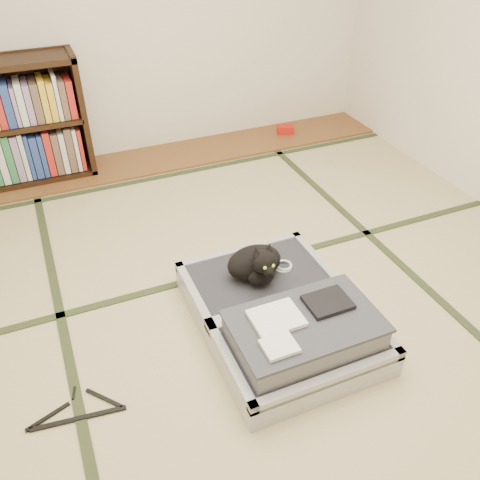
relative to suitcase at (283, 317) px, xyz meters
name	(u,v)px	position (x,y,z in m)	size (l,w,h in m)	color
floor	(257,313)	(-0.06, 0.19, -0.11)	(4.50, 4.50, 0.00)	#CABA86
wood_strip	(158,159)	(-0.06, 2.19, -0.10)	(4.00, 0.50, 0.02)	brown
red_item	(285,129)	(1.16, 2.22, -0.06)	(0.15, 0.09, 0.07)	red
room_shell	(264,37)	(-0.06, 0.19, 1.35)	(4.50, 4.50, 4.50)	white
tatami_borders	(224,261)	(-0.06, 0.68, -0.11)	(4.00, 4.50, 0.01)	#2D381E
suitcase	(283,317)	(0.00, 0.00, 0.00)	(0.80, 1.06, 0.31)	#B8B8BD
cat	(257,264)	(-0.02, 0.29, 0.15)	(0.35, 0.36, 0.29)	black
cable_coil	(283,266)	(0.16, 0.32, 0.05)	(0.11, 0.11, 0.03)	white
hanger	(78,413)	(-1.07, -0.08, -0.10)	(0.43, 0.22, 0.01)	black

